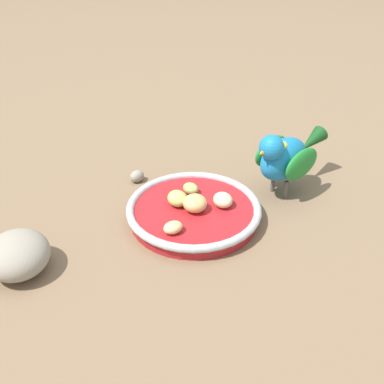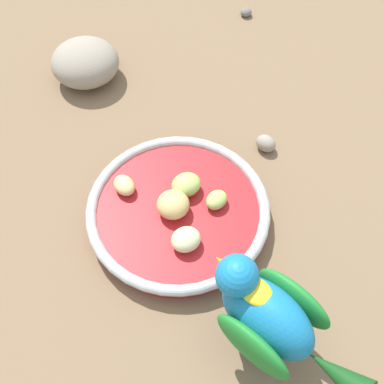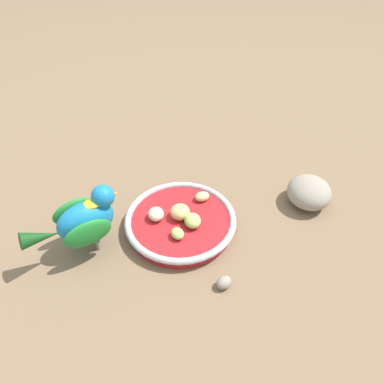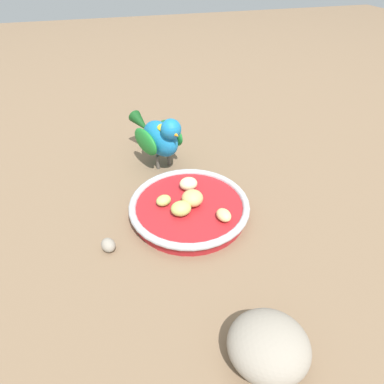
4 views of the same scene
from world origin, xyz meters
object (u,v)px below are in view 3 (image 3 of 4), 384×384
at_px(pebble_0, 224,283).
at_px(apple_piece_4, 193,221).
at_px(apple_piece_3, 156,214).
at_px(rock_large, 309,192).
at_px(apple_piece_1, 180,212).
at_px(parrot, 83,220).
at_px(apple_piece_2, 202,196).
at_px(feeding_bowl, 180,220).
at_px(apple_piece_0, 177,234).

bearing_deg(pebble_0, apple_piece_4, -77.27).
xyz_separation_m(apple_piece_3, rock_large, (-0.33, -0.01, -0.00)).
height_order(apple_piece_1, rock_large, rock_large).
bearing_deg(apple_piece_1, parrot, 7.64).
relative_size(apple_piece_1, pebble_0, 1.40).
height_order(apple_piece_1, apple_piece_2, apple_piece_1).
distance_m(feeding_bowl, parrot, 0.19).
height_order(apple_piece_2, pebble_0, apple_piece_2).
relative_size(feeding_bowl, apple_piece_2, 7.15).
bearing_deg(pebble_0, rock_large, -143.24).
bearing_deg(parrot, apple_piece_1, -13.97).
bearing_deg(feeding_bowl, apple_piece_2, -141.60).
bearing_deg(apple_piece_3, apple_piece_4, 154.77).
bearing_deg(apple_piece_3, parrot, 12.63).
bearing_deg(pebble_0, apple_piece_0, -59.41).
height_order(apple_piece_2, parrot, parrot).
xyz_separation_m(apple_piece_2, parrot, (0.23, 0.07, 0.04)).
distance_m(apple_piece_0, apple_piece_3, 0.07).
distance_m(apple_piece_0, apple_piece_2, 0.11).
xyz_separation_m(apple_piece_1, pebble_0, (-0.05, 0.16, -0.03)).
bearing_deg(parrot, apple_piece_2, -5.87).
bearing_deg(apple_piece_1, apple_piece_3, -6.50).
relative_size(parrot, pebble_0, 6.39).
bearing_deg(apple_piece_2, apple_piece_3, 19.63).
height_order(apple_piece_0, apple_piece_3, apple_piece_3).
distance_m(apple_piece_2, apple_piece_4, 0.08).
xyz_separation_m(apple_piece_0, rock_large, (-0.29, -0.07, -0.00)).
bearing_deg(feeding_bowl, apple_piece_3, -8.20).
height_order(apple_piece_0, parrot, parrot).
distance_m(apple_piece_0, parrot, 0.17).
relative_size(apple_piece_3, parrot, 0.20).
distance_m(apple_piece_4, rock_large, 0.26).
height_order(apple_piece_2, apple_piece_3, apple_piece_3).
bearing_deg(apple_piece_1, pebble_0, 107.53).
relative_size(apple_piece_3, apple_piece_4, 0.95).
relative_size(apple_piece_1, apple_piece_4, 1.07).
xyz_separation_m(apple_piece_1, apple_piece_3, (0.05, -0.01, -0.00)).
height_order(apple_piece_4, parrot, parrot).
bearing_deg(rock_large, apple_piece_0, 12.52).
height_order(feeding_bowl, parrot, parrot).
bearing_deg(apple_piece_0, apple_piece_3, -58.86).
bearing_deg(parrot, pebble_0, -52.06).
xyz_separation_m(apple_piece_1, apple_piece_4, (-0.02, 0.03, -0.00)).
bearing_deg(apple_piece_2, rock_large, 173.23).
relative_size(feeding_bowl, rock_large, 2.26).
xyz_separation_m(feeding_bowl, pebble_0, (-0.05, 0.16, -0.00)).
bearing_deg(feeding_bowl, pebble_0, 107.82).
relative_size(apple_piece_4, pebble_0, 1.31).
relative_size(feeding_bowl, apple_piece_1, 5.67).
height_order(apple_piece_1, apple_piece_3, apple_piece_1).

